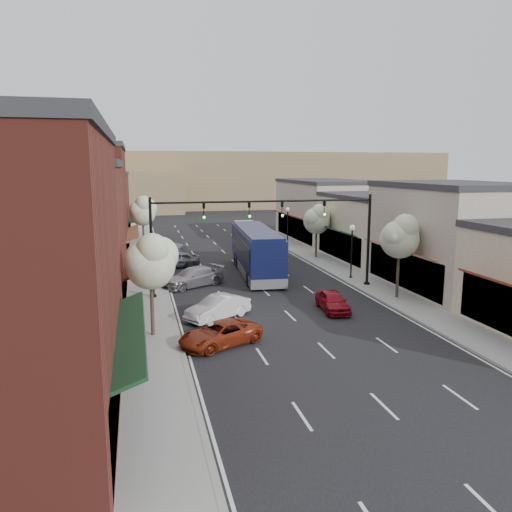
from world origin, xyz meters
TOP-DOWN VIEW (x-y plane):
  - ground at (0.00, 0.00)m, footprint 160.00×160.00m
  - sidewalk_left at (-8.40, 18.50)m, footprint 2.80×73.00m
  - sidewalk_right at (8.40, 18.50)m, footprint 2.80×73.00m
  - curb_left at (-7.00, 18.50)m, footprint 0.25×73.00m
  - curb_right at (7.00, 18.50)m, footprint 0.25×73.00m
  - bldg_left_midnear at (-14.23, 6.00)m, footprint 10.14×14.10m
  - bldg_left_midfar at (-14.24, 20.00)m, footprint 10.14×14.10m
  - bldg_left_far at (-14.22, 36.00)m, footprint 10.14×18.10m
  - bldg_right_midnear at (13.72, 6.00)m, footprint 9.14×12.10m
  - bldg_right_midfar at (13.70, 18.00)m, footprint 9.14×12.10m
  - bldg_right_far at (13.71, 32.00)m, footprint 9.14×16.10m
  - hill_far at (0.00, 90.00)m, footprint 120.00×30.00m
  - hill_near at (-25.00, 78.00)m, footprint 50.00×20.00m
  - signal_mast_right at (5.62, 8.00)m, footprint 8.22×0.46m
  - signal_mast_left at (-5.62, 8.00)m, footprint 8.22×0.46m
  - tree_right_near at (8.35, 3.94)m, footprint 2.85×2.65m
  - tree_right_far at (8.35, 19.94)m, footprint 2.85×2.65m
  - tree_left_near at (-8.25, -0.06)m, footprint 2.85×2.65m
  - tree_left_far at (-8.25, 25.94)m, footprint 2.85×2.65m
  - lamp_post_near at (7.80, 10.50)m, footprint 0.44×0.44m
  - lamp_post_far at (7.80, 28.00)m, footprint 0.44×0.44m
  - coach_bus at (0.80, 14.24)m, footprint 3.77×12.81m
  - red_hatchback at (2.92, 2.39)m, footprint 1.86×3.92m
  - parked_car_a at (-5.00, -2.04)m, footprint 4.86×3.76m
  - parked_car_b at (-4.39, 2.46)m, footprint 4.35×3.53m
  - parked_car_c at (-4.92, 11.04)m, footprint 5.37×4.13m
  - parked_car_d at (-5.65, 18.47)m, footprint 4.49×2.40m
  - parked_car_e at (-5.83, 25.14)m, footprint 3.75×3.25m

SIDE VIEW (x-z plane):
  - ground at x=0.00m, z-range 0.00..0.00m
  - curb_left at x=-7.00m, z-range -0.01..0.16m
  - curb_right at x=7.00m, z-range -0.01..0.16m
  - sidewalk_left at x=-8.40m, z-range 0.00..0.15m
  - sidewalk_right at x=8.40m, z-range 0.00..0.15m
  - parked_car_e at x=-5.83m, z-range 0.00..1.22m
  - parked_car_a at x=-5.00m, z-range 0.00..1.23m
  - red_hatchback at x=2.92m, z-range 0.00..1.29m
  - parked_car_b at x=-4.39m, z-range 0.00..1.39m
  - parked_car_c at x=-4.92m, z-range 0.00..1.45m
  - parked_car_d at x=-5.65m, z-range 0.00..1.45m
  - coach_bus at x=0.80m, z-range 0.07..3.93m
  - lamp_post_near at x=7.80m, z-range 0.79..5.23m
  - lamp_post_far at x=7.80m, z-range 0.79..5.23m
  - bldg_right_midfar at x=13.70m, z-range -0.03..6.37m
  - bldg_right_far at x=13.71m, z-range -0.04..7.36m
  - bldg_right_midnear at x=13.72m, z-range -0.04..7.86m
  - tree_right_far at x=8.35m, z-range 1.28..6.70m
  - hill_near at x=-25.00m, z-range 0.00..8.00m
  - bldg_left_far at x=-14.22m, z-range -0.04..8.36m
  - tree_left_near at x=-8.25m, z-range 1.38..7.07m
  - tree_right_near at x=8.35m, z-range 1.47..7.43m
  - tree_left_far at x=-8.25m, z-range 1.54..7.67m
  - signal_mast_right at x=5.62m, z-range 1.12..8.12m
  - signal_mast_left at x=-5.62m, z-range 1.12..8.12m
  - bldg_left_midnear at x=-14.23m, z-range -0.04..9.36m
  - bldg_left_midfar at x=-14.24m, z-range -0.05..10.85m
  - hill_far at x=0.00m, z-range 0.00..12.00m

